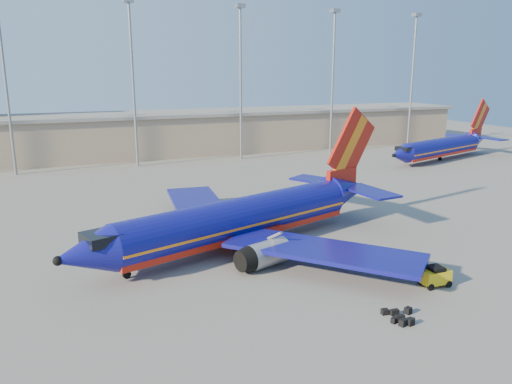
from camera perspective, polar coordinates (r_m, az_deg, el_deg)
ground at (r=50.98m, az=0.71°, el=-5.55°), size 220.00×220.00×0.00m
terminal_building at (r=107.01m, az=-6.53°, el=6.91°), size 122.00×16.00×8.50m
light_mast_row at (r=93.39m, az=-7.71°, el=14.04°), size 101.60×1.60×28.65m
aircraft_main at (r=48.88m, az=-1.11°, el=-3.02°), size 36.78×34.80×12.85m
aircraft_second at (r=102.93m, az=20.61°, el=4.88°), size 32.19×16.67×11.24m
baggage_tug at (r=42.84m, az=19.81°, el=-9.01°), size 2.37×1.49×1.66m
luggage_pile at (r=36.95m, az=16.14°, el=-13.55°), size 2.31×2.39×0.53m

